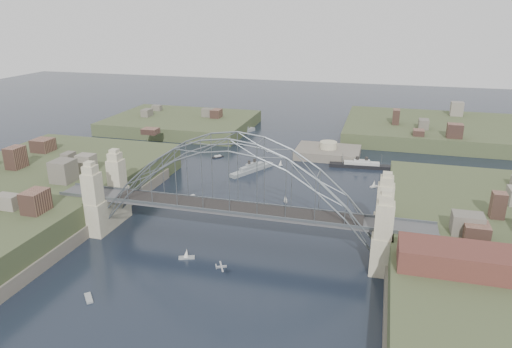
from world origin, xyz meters
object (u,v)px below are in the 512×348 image
at_px(ocean_liner, 361,165).
at_px(fort_island, 328,157).
at_px(bridge, 234,191).
at_px(naval_cruiser_near, 252,169).
at_px(naval_cruiser_far, 240,132).
at_px(wharf_shed, 460,259).

bearing_deg(ocean_liner, fort_island, 142.22).
relative_size(bridge, ocean_liner, 4.03).
height_order(naval_cruiser_near, ocean_liner, naval_cruiser_near).
height_order(bridge, fort_island, bridge).
bearing_deg(fort_island, bridge, -99.73).
height_order(bridge, naval_cruiser_near, bridge).
relative_size(fort_island, ocean_liner, 1.06).
distance_m(bridge, naval_cruiser_far, 96.80).
height_order(naval_cruiser_near, naval_cruiser_far, naval_cruiser_far).
distance_m(bridge, wharf_shed, 46.23).
height_order(wharf_shed, naval_cruiser_far, wharf_shed).
bearing_deg(ocean_liner, naval_cruiser_far, 148.63).
bearing_deg(bridge, wharf_shed, -17.65).
distance_m(wharf_shed, ocean_liner, 77.69).
distance_m(bridge, naval_cruiser_near, 49.68).
distance_m(bridge, fort_island, 72.14).
distance_m(naval_cruiser_near, naval_cruiser_far, 48.22).
bearing_deg(fort_island, wharf_shed, -69.15).
bearing_deg(naval_cruiser_near, naval_cruiser_far, 112.02).
distance_m(fort_island, wharf_shed, 90.48).
xyz_separation_m(fort_island, ocean_liner, (12.19, -9.45, 1.13)).
bearing_deg(wharf_shed, fort_island, 110.85).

